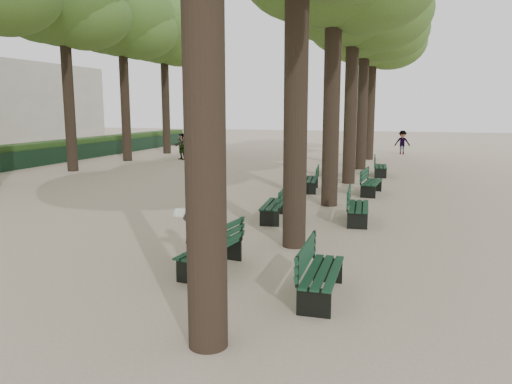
% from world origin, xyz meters
% --- Properties ---
extents(ground, '(120.00, 120.00, 0.00)m').
position_xyz_m(ground, '(0.00, 0.00, 0.00)').
color(ground, tan).
rests_on(ground, ground).
extents(tree_central_4, '(6.00, 6.00, 9.95)m').
position_xyz_m(tree_central_4, '(1.50, 18.00, 7.65)').
color(tree_central_4, '#33261C').
rests_on(tree_central_4, ground).
extents(tree_central_5, '(6.00, 6.00, 9.95)m').
position_xyz_m(tree_central_5, '(1.50, 23.00, 7.65)').
color(tree_central_5, '#33261C').
rests_on(tree_central_5, ground).
extents(tree_far_4, '(6.00, 6.00, 10.45)m').
position_xyz_m(tree_far_4, '(-12.00, 18.00, 8.14)').
color(tree_far_4, '#33261C').
rests_on(tree_far_4, ground).
extents(tree_far_5, '(6.00, 6.00, 10.45)m').
position_xyz_m(tree_far_5, '(-12.00, 23.00, 8.14)').
color(tree_far_5, '#33261C').
rests_on(tree_far_5, ground).
extents(bench_left_0, '(0.79, 1.86, 0.92)m').
position_xyz_m(bench_left_0, '(0.37, 0.84, 0.27)').
color(bench_left_0, black).
rests_on(bench_left_0, ground).
extents(bench_left_1, '(0.75, 1.85, 0.92)m').
position_xyz_m(bench_left_1, '(0.37, 5.45, 0.27)').
color(bench_left_1, black).
rests_on(bench_left_1, ground).
extents(bench_left_2, '(0.81, 1.86, 0.92)m').
position_xyz_m(bench_left_2, '(0.37, 10.57, 0.27)').
color(bench_left_2, black).
rests_on(bench_left_2, ground).
extents(bench_left_3, '(0.67, 1.83, 0.92)m').
position_xyz_m(bench_left_3, '(0.37, 15.26, 0.27)').
color(bench_left_3, black).
rests_on(bench_left_3, ground).
extents(bench_right_0, '(0.62, 1.82, 0.92)m').
position_xyz_m(bench_right_0, '(2.63, 0.10, 0.27)').
color(bench_right_0, black).
rests_on(bench_right_0, ground).
extents(bench_right_1, '(0.72, 1.84, 0.92)m').
position_xyz_m(bench_right_1, '(2.63, 5.84, 0.27)').
color(bench_right_1, black).
rests_on(bench_right_1, ground).
extents(bench_right_2, '(0.69, 1.84, 0.92)m').
position_xyz_m(bench_right_2, '(2.63, 10.47, 0.27)').
color(bench_right_2, black).
rests_on(bench_right_2, ground).
extents(bench_right_3, '(0.70, 1.84, 0.92)m').
position_xyz_m(bench_right_3, '(2.63, 15.61, 0.27)').
color(bench_right_3, black).
rests_on(bench_right_3, ground).
extents(man_with_map, '(0.64, 0.69, 1.64)m').
position_xyz_m(man_with_map, '(-0.08, 1.07, 0.82)').
color(man_with_map, black).
rests_on(man_with_map, ground).
extents(pedestrian_e, '(1.40, 1.02, 1.56)m').
position_xyz_m(pedestrian_e, '(-9.22, 19.56, 0.78)').
color(pedestrian_e, '#262628').
rests_on(pedestrian_e, ground).
extents(pedestrian_d, '(0.82, 0.73, 1.61)m').
position_xyz_m(pedestrian_d, '(-3.73, 28.16, 0.81)').
color(pedestrian_d, '#262628').
rests_on(pedestrian_d, ground).
extents(pedestrian_b, '(1.04, 0.38, 1.58)m').
position_xyz_m(pedestrian_b, '(3.34, 27.15, 0.79)').
color(pedestrian_b, '#262628').
rests_on(pedestrian_b, ground).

